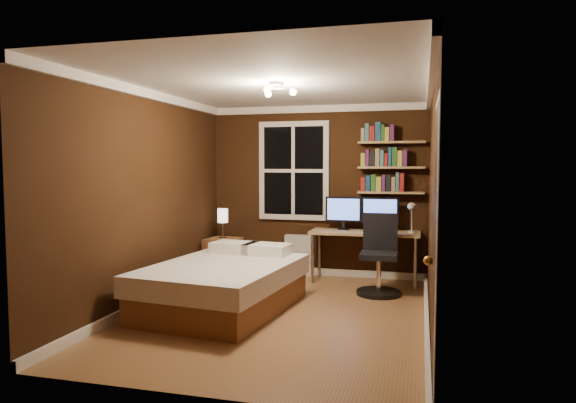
% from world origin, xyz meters
% --- Properties ---
extents(floor, '(4.20, 4.20, 0.00)m').
position_xyz_m(floor, '(0.00, 0.00, 0.00)').
color(floor, brown).
rests_on(floor, ground).
extents(wall_back, '(3.20, 0.04, 2.50)m').
position_xyz_m(wall_back, '(0.00, 2.10, 1.25)').
color(wall_back, black).
rests_on(wall_back, ground).
extents(wall_left, '(0.04, 4.20, 2.50)m').
position_xyz_m(wall_left, '(-1.60, 0.00, 1.25)').
color(wall_left, black).
rests_on(wall_left, ground).
extents(wall_right, '(0.04, 4.20, 2.50)m').
position_xyz_m(wall_right, '(1.60, 0.00, 1.25)').
color(wall_right, black).
rests_on(wall_right, ground).
extents(ceiling, '(3.20, 4.20, 0.02)m').
position_xyz_m(ceiling, '(0.00, 0.00, 2.50)').
color(ceiling, white).
rests_on(ceiling, wall_back).
extents(window, '(1.06, 0.06, 1.46)m').
position_xyz_m(window, '(-0.35, 2.06, 1.55)').
color(window, white).
rests_on(window, wall_back).
extents(door, '(0.03, 0.82, 2.05)m').
position_xyz_m(door, '(1.59, -1.55, 1.02)').
color(door, black).
rests_on(door, ground).
extents(door_knob, '(0.06, 0.06, 0.06)m').
position_xyz_m(door_knob, '(1.55, -1.85, 1.00)').
color(door_knob, gold).
rests_on(door_knob, door).
extents(ceiling_fixture, '(0.44, 0.44, 0.18)m').
position_xyz_m(ceiling_fixture, '(0.00, -0.10, 2.40)').
color(ceiling_fixture, beige).
rests_on(ceiling_fixture, ceiling).
extents(bookshelf_lower, '(0.92, 0.22, 0.03)m').
position_xyz_m(bookshelf_lower, '(1.08, 1.98, 1.25)').
color(bookshelf_lower, '#A88451').
rests_on(bookshelf_lower, wall_back).
extents(books_row_lower, '(0.54, 0.16, 0.23)m').
position_xyz_m(books_row_lower, '(1.08, 1.98, 1.38)').
color(books_row_lower, maroon).
rests_on(books_row_lower, bookshelf_lower).
extents(bookshelf_middle, '(0.92, 0.22, 0.03)m').
position_xyz_m(bookshelf_middle, '(1.08, 1.98, 1.60)').
color(bookshelf_middle, '#A88451').
rests_on(bookshelf_middle, wall_back).
extents(books_row_middle, '(0.60, 0.16, 0.23)m').
position_xyz_m(books_row_middle, '(1.08, 1.98, 1.73)').
color(books_row_middle, navy).
rests_on(books_row_middle, bookshelf_middle).
extents(bookshelf_upper, '(0.92, 0.22, 0.03)m').
position_xyz_m(bookshelf_upper, '(1.08, 1.98, 1.95)').
color(bookshelf_upper, '#A88451').
rests_on(bookshelf_upper, wall_back).
extents(books_row_upper, '(0.42, 0.16, 0.23)m').
position_xyz_m(books_row_upper, '(1.08, 1.98, 2.08)').
color(books_row_upper, '#295C27').
rests_on(books_row_upper, bookshelf_upper).
extents(bed, '(1.61, 2.09, 0.66)m').
position_xyz_m(bed, '(-0.65, -0.00, 0.28)').
color(bed, brown).
rests_on(bed, ground).
extents(nightstand, '(0.49, 0.49, 0.57)m').
position_xyz_m(nightstand, '(-1.30, 1.59, 0.28)').
color(nightstand, brown).
rests_on(nightstand, ground).
extents(bedside_lamp, '(0.15, 0.15, 0.43)m').
position_xyz_m(bedside_lamp, '(-1.30, 1.59, 0.78)').
color(bedside_lamp, white).
rests_on(bedside_lamp, nightstand).
extents(radiator, '(0.40, 0.14, 0.60)m').
position_xyz_m(radiator, '(-0.26, 1.99, 0.30)').
color(radiator, silver).
rests_on(radiator, ground).
extents(desk, '(1.51, 0.56, 0.72)m').
position_xyz_m(desk, '(0.74, 1.80, 0.65)').
color(desk, '#A88451').
rests_on(desk, ground).
extents(monitor_left, '(0.51, 0.12, 0.47)m').
position_xyz_m(monitor_left, '(0.43, 1.87, 0.95)').
color(monitor_left, black).
rests_on(monitor_left, desk).
extents(monitor_right, '(0.51, 0.12, 0.47)m').
position_xyz_m(monitor_right, '(0.94, 1.87, 0.95)').
color(monitor_right, black).
rests_on(monitor_right, desk).
extents(desk_lamp, '(0.14, 0.32, 0.44)m').
position_xyz_m(desk_lamp, '(1.37, 1.72, 0.94)').
color(desk_lamp, silver).
rests_on(desk_lamp, desk).
extents(office_chair, '(0.56, 0.56, 1.02)m').
position_xyz_m(office_chair, '(0.99, 1.17, 0.39)').
color(office_chair, black).
rests_on(office_chair, ground).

